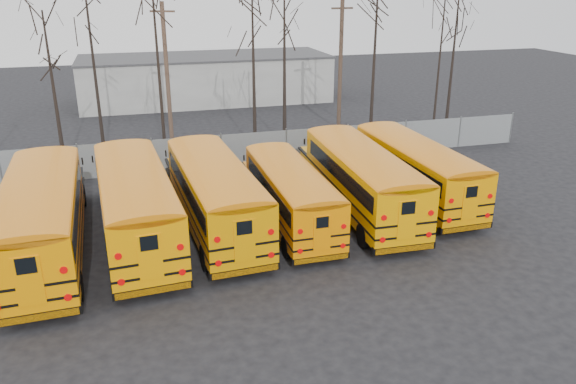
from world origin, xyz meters
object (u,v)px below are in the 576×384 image
object	(u,v)px
bus_d	(290,190)
bus_a	(42,212)
bus_f	(414,165)
bus_c	(214,189)
bus_e	(360,175)
bus_b	(135,198)
utility_pole_left	(167,72)
utility_pole_right	(340,65)

from	to	relation	value
bus_d	bus_a	bearing A→B (deg)	-176.81
bus_d	bus_f	size ratio (longest dim) A/B	0.92
bus_a	bus_c	bearing A→B (deg)	5.25
bus_d	bus_e	xyz separation A→B (m)	(3.59, 0.43, 0.24)
bus_b	utility_pole_left	xyz separation A→B (m)	(2.79, 15.84, 2.79)
utility_pole_left	bus_c	bearing A→B (deg)	-66.29
bus_b	bus_d	size ratio (longest dim) A/B	1.19
bus_b	utility_pole_left	bearing A→B (deg)	76.16
bus_a	utility_pole_right	size ratio (longest dim) A/B	1.31
bus_b	bus_f	bearing A→B (deg)	1.48
bus_d	utility_pole_left	world-z (taller)	utility_pole_left
bus_b	bus_e	distance (m)	10.35
bus_f	utility_pole_left	xyz separation A→B (m)	(-10.84, 14.57, 2.94)
utility_pole_left	utility_pole_right	bearing A→B (deg)	19.93
bus_b	bus_e	size ratio (longest dim) A/B	1.04
bus_f	utility_pole_left	size ratio (longest dim) A/B	1.20
bus_c	bus_d	size ratio (longest dim) A/B	1.16
bus_a	bus_d	distance (m)	10.31
bus_c	utility_pole_right	xyz separation A→B (m)	(11.64, 15.17, 2.87)
bus_f	utility_pole_left	distance (m)	18.40
bus_d	bus_e	size ratio (longest dim) A/B	0.87
bus_e	utility_pole_left	world-z (taller)	utility_pole_left
bus_d	utility_pole_right	size ratio (longest dim) A/B	1.09
bus_d	bus_b	bearing A→B (deg)	179.92
bus_e	utility_pole_right	xyz separation A→B (m)	(4.69, 15.09, 2.87)
utility_pole_right	bus_f	bearing A→B (deg)	-102.54
bus_e	utility_pole_left	distance (m)	17.41
bus_b	utility_pole_left	world-z (taller)	utility_pole_left
bus_b	bus_f	size ratio (longest dim) A/B	1.09
bus_c	bus_f	world-z (taller)	bus_c
bus_b	bus_f	distance (m)	13.70
utility_pole_right	bus_e	bearing A→B (deg)	-114.20
bus_b	bus_d	xyz separation A→B (m)	(6.75, -0.02, -0.30)
bus_d	bus_e	world-z (taller)	bus_e
bus_d	bus_f	xyz separation A→B (m)	(6.89, 1.29, 0.15)
bus_d	bus_f	bearing A→B (deg)	10.75
bus_d	bus_e	bearing A→B (deg)	6.96
bus_c	bus_b	bearing A→B (deg)	-177.78
bus_d	bus_c	bearing A→B (deg)	174.14
bus_c	bus_d	xyz separation A→B (m)	(3.36, -0.35, -0.24)
bus_a	bus_c	size ratio (longest dim) A/B	1.04
bus_f	bus_a	bearing A→B (deg)	-174.78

